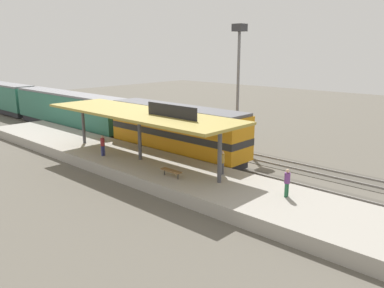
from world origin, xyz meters
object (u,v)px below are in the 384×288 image
at_px(light_mast, 239,59).
at_px(person_boarding, 287,181).
at_px(platform_bench, 171,171).
at_px(passenger_carriage_front, 68,110).
at_px(locomotive, 176,131).
at_px(person_waiting, 222,161).
at_px(person_walking, 103,144).

distance_m(light_mast, person_boarding, 18.14).
xyz_separation_m(platform_bench, person_boarding, (2.12, -7.59, 0.51)).
distance_m(passenger_carriage_front, light_mast, 21.32).
distance_m(platform_bench, locomotive, 8.23).
bearing_deg(person_boarding, platform_bench, 105.60).
relative_size(person_waiting, person_boarding, 1.00).
distance_m(person_waiting, person_boarding, 5.46).
bearing_deg(passenger_carriage_front, person_boarding, -97.11).
xyz_separation_m(person_waiting, person_walking, (-2.79, 10.14, 0.00)).
bearing_deg(locomotive, person_boarding, -106.48).
xyz_separation_m(platform_bench, passenger_carriage_front, (6.00, 23.53, 0.97)).
bearing_deg(person_waiting, platform_bench, 142.23).
xyz_separation_m(person_walking, person_boarding, (2.10, -15.55, 0.00)).
xyz_separation_m(locomotive, person_walking, (-5.98, 2.43, -0.56)).
bearing_deg(platform_bench, person_walking, 89.89).
height_order(platform_bench, light_mast, light_mast).
bearing_deg(passenger_carriage_front, light_mast, -67.55).
height_order(passenger_carriage_front, person_boarding, passenger_carriage_front).
relative_size(passenger_carriage_front, person_waiting, 11.70).
relative_size(locomotive, light_mast, 1.23).
distance_m(light_mast, person_walking, 15.61).
relative_size(platform_bench, person_walking, 0.99).
distance_m(locomotive, light_mast, 9.87).
distance_m(platform_bench, person_walking, 7.98).
xyz_separation_m(platform_bench, person_walking, (0.02, 7.97, 0.51)).
bearing_deg(person_waiting, person_walking, 105.39).
xyz_separation_m(light_mast, person_boarding, (-11.68, -12.24, -6.54)).
distance_m(locomotive, passenger_carriage_front, 18.00).
bearing_deg(person_waiting, locomotive, 67.50).
distance_m(passenger_carriage_front, person_walking, 16.68).
bearing_deg(person_boarding, person_waiting, 82.74).
height_order(light_mast, person_boarding, light_mast).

